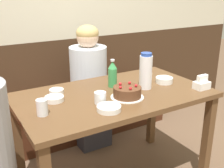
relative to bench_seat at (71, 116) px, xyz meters
The scene contains 14 objects.
back_wall 1.04m from the bench_seat, 90.00° to the left, with size 4.80×0.04×2.50m.
bench_seat is the anchor object (origin of this frame).
dining_table 0.93m from the bench_seat, 90.00° to the right, with size 1.35×0.77×0.75m.
birthday_cake 1.10m from the bench_seat, 88.00° to the right, with size 0.22×0.22×0.10m.
water_pitcher 1.11m from the bench_seat, 73.87° to the right, with size 0.09×0.09×0.27m.
soju_bottle 0.94m from the bench_seat, 85.08° to the right, with size 0.07×0.07×0.21m.
napkin_holder 1.35m from the bench_seat, 61.27° to the right, with size 0.11×0.08×0.11m.
bowl_soup_white 0.89m from the bench_seat, 118.97° to the right, with size 0.10×0.10×0.03m.
bowl_rice_small 1.21m from the bench_seat, 99.50° to the right, with size 0.15×0.15×0.03m.
bowl_side_dish 1.01m from the bench_seat, 118.49° to the right, with size 0.12×0.12×0.03m.
bowl_sauce_shallow 1.09m from the bench_seat, 61.85° to the right, with size 0.13×0.13×0.04m.
glass_water_tall 1.10m from the bench_seat, 100.15° to the right, with size 0.08×0.08×0.07m.
glass_tumbler_short 1.21m from the bench_seat, 120.46° to the right, with size 0.07×0.07×0.10m.
person_teal_shirt 0.39m from the bench_seat, 57.45° to the right, with size 0.34×0.34×1.15m.
Camera 1 is at (-0.95, -1.57, 1.47)m, focal length 45.00 mm.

